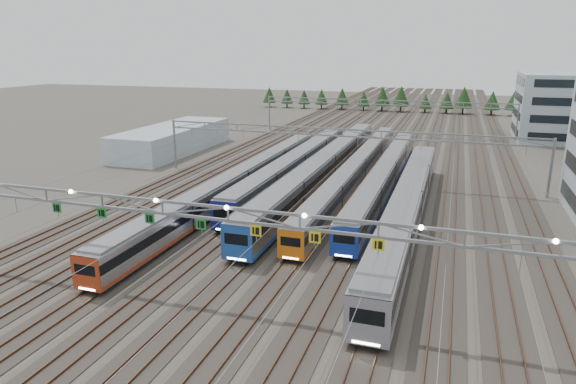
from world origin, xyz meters
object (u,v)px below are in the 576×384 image
(train_d, at_px, (357,169))
(train_e, at_px, (386,173))
(gantry_near, at_px, (227,217))
(gantry_mid, at_px, (342,139))
(train_a, at_px, (239,182))
(train_b, at_px, (296,166))
(train_c, at_px, (325,167))
(gantry_far, at_px, (385,107))
(west_shed, at_px, (173,139))
(train_f, at_px, (408,206))
(depot_bldg_north, at_px, (574,108))

(train_d, height_order, train_e, train_e)
(gantry_near, bearing_deg, gantry_mid, 89.93)
(train_a, xyz_separation_m, train_b, (4.50, 11.04, 0.20))
(train_c, relative_size, gantry_far, 1.16)
(gantry_mid, bearing_deg, train_b, -169.95)
(train_b, distance_m, west_shed, 32.27)
(gantry_mid, bearing_deg, gantry_near, -90.07)
(train_a, height_order, train_f, train_f)
(train_a, xyz_separation_m, depot_bldg_north, (50.32, 61.79, 5.05))
(gantry_near, relative_size, gantry_mid, 1.00)
(train_e, height_order, gantry_mid, gantry_mid)
(train_b, xyz_separation_m, gantry_near, (6.70, -38.92, 4.91))
(train_a, relative_size, train_e, 1.08)
(train_d, relative_size, west_shed, 2.15)
(train_f, xyz_separation_m, depot_bldg_north, (27.82, 66.65, 4.76))
(train_d, distance_m, train_e, 4.85)
(gantry_mid, bearing_deg, train_d, 10.77)
(train_d, bearing_deg, gantry_near, -93.24)
(train_e, bearing_deg, gantry_mid, 168.50)
(train_b, xyz_separation_m, depot_bldg_north, (45.82, 50.75, 4.86))
(train_b, distance_m, gantry_far, 46.88)
(west_shed, bearing_deg, gantry_near, -55.78)
(train_a, xyz_separation_m, gantry_near, (11.20, -27.88, 5.11))
(train_c, distance_m, train_f, 20.93)
(train_b, height_order, gantry_far, gantry_far)
(train_f, height_order, gantry_far, gantry_far)
(train_b, bearing_deg, west_shed, 154.66)
(train_a, height_order, train_c, train_c)
(train_c, distance_m, gantry_near, 39.38)
(train_d, distance_m, gantry_near, 40.94)
(train_b, xyz_separation_m, gantry_far, (6.75, 46.20, 4.21))
(train_a, distance_m, west_shed, 35.01)
(depot_bldg_north, bearing_deg, train_e, -122.40)
(depot_bldg_north, height_order, west_shed, depot_bldg_north)
(train_b, bearing_deg, train_a, -112.18)
(train_b, xyz_separation_m, train_c, (4.50, 0.10, 0.09))
(gantry_near, bearing_deg, gantry_far, 89.97)
(train_c, xyz_separation_m, depot_bldg_north, (41.32, 50.65, 4.77))
(train_d, height_order, depot_bldg_north, depot_bldg_north)
(train_f, bearing_deg, train_d, 117.19)
(gantry_near, bearing_deg, train_b, 99.77)
(gantry_far, bearing_deg, west_shed, -137.95)
(train_c, relative_size, gantry_near, 1.16)
(train_a, bearing_deg, train_e, 31.11)
(train_e, distance_m, gantry_mid, 8.15)
(train_d, distance_m, gantry_mid, 5.01)
(west_shed, bearing_deg, train_d, -17.71)
(train_d, bearing_deg, train_f, -62.81)
(gantry_near, bearing_deg, train_a, 111.89)
(gantry_far, bearing_deg, train_d, -87.11)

